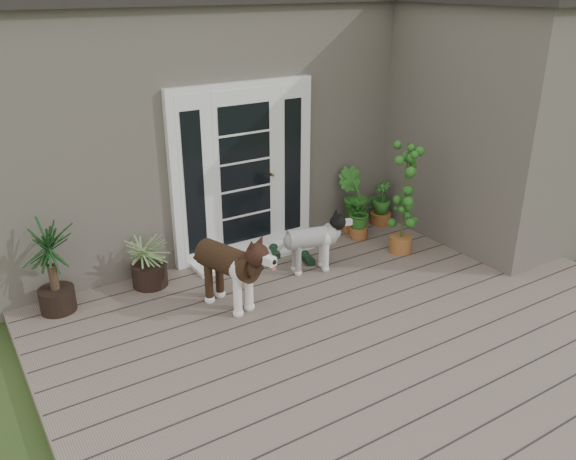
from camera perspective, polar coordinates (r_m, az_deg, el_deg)
deck at (r=6.16m, az=7.64°, el=-9.48°), size 6.20×4.60×0.12m
house_main at (r=9.04m, az=-9.54°, el=11.25°), size 7.40×4.00×3.10m
house_wing at (r=8.28m, az=19.06°, el=9.24°), size 1.60×2.40×3.10m
door_unit at (r=7.24m, az=-4.29°, el=5.67°), size 1.90×0.14×2.15m
door_step at (r=7.46m, az=-3.33°, el=-2.43°), size 1.60×0.40×0.05m
brindle_dog at (r=6.23m, az=-5.79°, el=-4.16°), size 0.68×1.03×0.79m
white_dog at (r=6.99m, az=2.23°, el=-1.62°), size 0.81×0.50×0.63m
spider_plant at (r=6.82m, az=-13.38°, el=-2.55°), size 0.88×0.88×0.71m
yucca at (r=6.53m, az=-21.87°, el=-3.38°), size 0.92×0.92×1.01m
herb_a at (r=7.97m, az=6.89°, el=0.97°), size 0.51×0.51×0.52m
herb_b at (r=8.15m, az=6.25°, el=2.09°), size 0.63×0.63×0.67m
herb_c at (r=8.50m, az=9.00°, el=2.19°), size 0.36×0.36×0.49m
sapling at (r=7.46m, az=11.17°, el=3.11°), size 0.46×0.46×1.49m
clog_left at (r=7.32m, az=1.90°, el=-2.75°), size 0.20×0.32×0.09m
clog_right at (r=7.50m, az=-1.29°, el=-2.07°), size 0.24×0.33×0.09m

